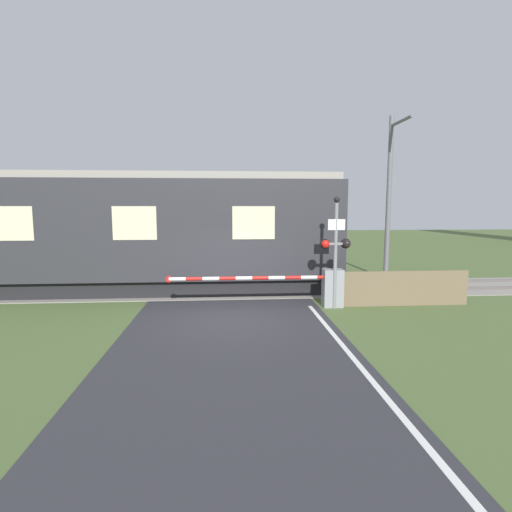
% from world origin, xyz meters
% --- Properties ---
extents(ground_plane, '(80.00, 80.00, 0.00)m').
position_xyz_m(ground_plane, '(0.00, 0.00, 0.00)').
color(ground_plane, '#4C6033').
extents(track_bed, '(36.00, 3.20, 0.13)m').
position_xyz_m(track_bed, '(0.00, 3.65, 0.02)').
color(track_bed, gray).
rests_on(track_bed, ground_plane).
extents(train, '(14.01, 2.86, 4.23)m').
position_xyz_m(train, '(-3.08, 3.65, 2.16)').
color(train, black).
rests_on(train, ground_plane).
extents(crossing_barrier, '(5.39, 0.44, 1.17)m').
position_xyz_m(crossing_barrier, '(2.73, 0.98, 0.65)').
color(crossing_barrier, gray).
rests_on(crossing_barrier, ground_plane).
extents(signal_post, '(0.94, 0.26, 3.38)m').
position_xyz_m(signal_post, '(3.14, 0.76, 1.92)').
color(signal_post, gray).
rests_on(signal_post, ground_plane).
extents(catenary_pole, '(0.20, 1.90, 6.77)m').
position_xyz_m(catenary_pole, '(6.67, 5.46, 3.53)').
color(catenary_pole, slate).
rests_on(catenary_pole, ground_plane).
extents(roadside_fence, '(4.27, 0.06, 1.10)m').
position_xyz_m(roadside_fence, '(5.31, 0.92, 0.55)').
color(roadside_fence, '#726047').
rests_on(roadside_fence, ground_plane).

